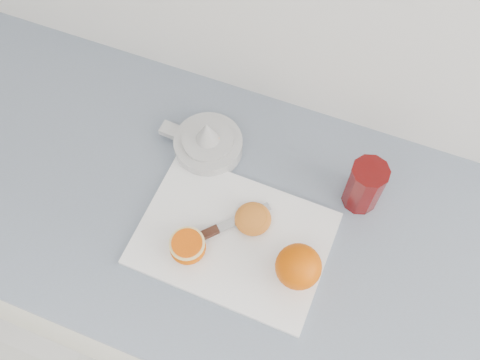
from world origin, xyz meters
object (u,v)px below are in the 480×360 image
Objects in this scene: counter at (282,298)px; half_orange at (188,247)px; cutting_board at (233,238)px; red_tumbler at (364,187)px; citrus_juicer at (207,143)px.

half_orange is at bearing -149.54° from counter.
cutting_board is 5.25× the size of half_orange.
cutting_board reaches higher than counter.
counter is at bearing -125.95° from red_tumbler.
citrus_juicer reaches higher than cutting_board.
citrus_juicer is at bearing -179.51° from red_tumbler.
half_orange is (-0.07, -0.06, 0.03)m from cutting_board.
half_orange is at bearing -139.79° from red_tumbler.
half_orange is at bearing -75.84° from citrus_juicer.
red_tumbler is (0.09, 0.12, 0.50)m from counter.
cutting_board is 0.22m from citrus_juicer.
cutting_board is 3.04× the size of red_tumbler.
citrus_juicer is at bearing 104.16° from half_orange.
cutting_board is at bearing -53.55° from citrus_juicer.
citrus_juicer is at bearing 153.66° from counter.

